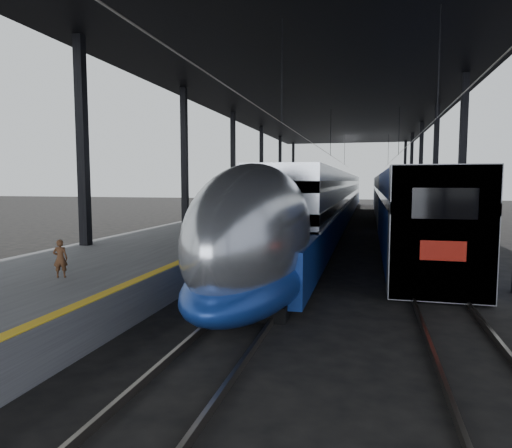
% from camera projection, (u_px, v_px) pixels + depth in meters
% --- Properties ---
extents(ground, '(160.00, 160.00, 0.00)m').
position_uv_depth(ground, '(169.00, 317.00, 11.79)').
color(ground, black).
rests_on(ground, ground).
extents(platform, '(6.00, 80.00, 1.00)m').
position_uv_depth(platform, '(244.00, 224.00, 31.90)').
color(platform, '#4C4C4F').
rests_on(platform, ground).
extents(yellow_strip, '(0.30, 80.00, 0.01)m').
position_uv_depth(yellow_strip, '(283.00, 218.00, 31.18)').
color(yellow_strip, gold).
rests_on(yellow_strip, platform).
extents(rails, '(6.52, 80.00, 0.16)m').
position_uv_depth(rails, '(361.00, 233.00, 30.02)').
color(rails, slate).
rests_on(rails, ground).
extents(canopy, '(18.00, 75.00, 9.47)m').
position_uv_depth(canopy, '(323.00, 95.00, 29.80)').
color(canopy, black).
rests_on(canopy, ground).
extents(tgv_train, '(2.88, 65.20, 4.12)m').
position_uv_depth(tgv_train, '(333.00, 200.00, 39.00)').
color(tgv_train, '#AAACB1').
rests_on(tgv_train, ground).
extents(second_train, '(2.89, 56.05, 3.98)m').
position_uv_depth(second_train, '(394.00, 199.00, 39.04)').
color(second_train, navy).
rests_on(second_train, ground).
extents(child, '(0.43, 0.36, 1.00)m').
position_uv_depth(child, '(60.00, 258.00, 11.84)').
color(child, '#54311C').
rests_on(child, platform).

